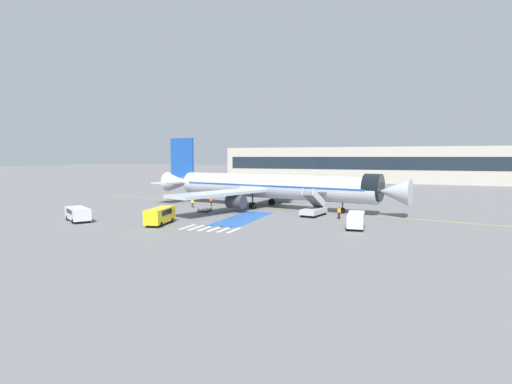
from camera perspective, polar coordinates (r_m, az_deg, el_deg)
The scene contains 21 objects.
ground_plane at distance 64.32m, azimuth 2.39°, elevation -2.30°, with size 600.00×600.00×0.00m, color slate.
apron_leadline_yellow at distance 64.48m, azimuth 2.19°, elevation -2.28°, with size 0.20×78.14×0.01m, color gold.
apron_stand_patch_blue at distance 53.40m, azimuth -1.94°, elevation -3.81°, with size 4.30×13.53×0.01m, color #2856A8.
apron_walkway_bar_0 at distance 47.79m, azimuth -9.78°, elevation -4.93°, with size 0.44×3.60×0.01m, color silver.
apron_walkway_bar_1 at distance 47.19m, azimuth -8.52°, elevation -5.04°, with size 0.44×3.60×0.01m, color silver.
apron_walkway_bar_2 at distance 46.62m, azimuth -7.23°, elevation -5.15°, with size 0.44×3.60×0.01m, color silver.
apron_walkway_bar_3 at distance 46.08m, azimuth -5.91°, elevation -5.26°, with size 0.44×3.60×0.01m, color silver.
apron_walkway_bar_4 at distance 45.55m, azimuth -4.56°, elevation -5.37°, with size 0.44×3.60×0.01m, color silver.
apron_walkway_bar_5 at distance 45.06m, azimuth -3.17°, elevation -5.48°, with size 0.44×3.60×0.01m, color silver.
airliner at distance 64.48m, azimuth 1.66°, elevation 0.84°, with size 43.97×35.04×11.65m.
boarding_stairs_forward at distance 56.19m, azimuth 8.25°, elevation -2.40°, with size 3.09×5.50×4.01m.
fuel_tanker at distance 88.30m, azimuth 3.84°, elevation 0.87°, with size 10.35×3.81×3.54m.
service_van_0 at distance 47.21m, azimuth 14.09°, elevation -3.77°, with size 2.08×4.61×1.83m.
service_van_1 at distance 49.85m, azimuth -13.57°, elevation -3.17°, with size 2.77×5.54×2.03m.
service_van_2 at distance 55.85m, azimuth -24.11°, elevation -2.75°, with size 5.46×4.49×1.76m.
baggage_cart at distance 60.83m, azimuth -7.32°, elevation -2.52°, with size 1.91×2.81×0.87m.
ground_crew_0 at distance 65.55m, azimuth -9.07°, elevation -1.41°, with size 0.47×0.31×1.60m.
ground_crew_1 at distance 67.76m, azimuth -6.41°, elevation -1.18°, with size 0.29×0.46×1.59m.
ground_crew_2 at distance 65.35m, azimuth -4.07°, elevation -1.26°, with size 0.24×0.44×1.82m.
ground_crew_3 at distance 53.98m, azimuth 11.78°, elevation -2.74°, with size 0.47×0.33×1.75m.
terminal_building at distance 135.25m, azimuth 16.70°, elevation 3.76°, with size 100.18×12.10×11.31m.
Camera 1 is at (20.25, -60.49, 8.24)m, focal length 28.00 mm.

